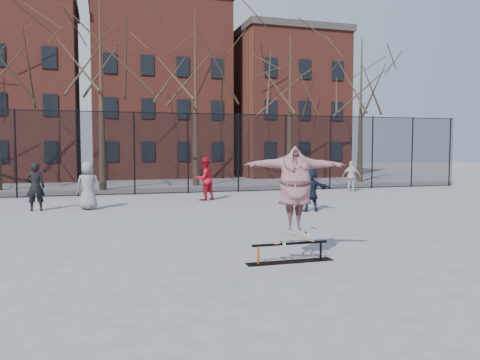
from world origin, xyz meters
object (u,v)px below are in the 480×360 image
object	(u,v)px
bystander_white	(351,176)
bystander_navy	(311,189)
skate_rail	(290,254)
skater	(295,196)
bystander_grey	(88,186)
skateboard	(295,240)
bystander_red	(204,179)
bystander_black	(35,187)

from	to	relation	value
bystander_white	bystander_navy	distance (m)	8.15
skate_rail	bystander_white	distance (m)	15.64
bystander_white	bystander_navy	xyz separation A→B (m)	(-5.22, -6.26, -0.00)
skater	bystander_grey	xyz separation A→B (m)	(-4.17, 9.39, -0.45)
bystander_grey	bystander_white	world-z (taller)	bystander_grey
skater	bystander_white	bearing A→B (deg)	71.31
skate_rail	skateboard	world-z (taller)	skateboard
skateboard	bystander_white	world-z (taller)	bystander_white
skateboard	bystander_navy	xyz separation A→B (m)	(3.46, 6.67, 0.34)
bystander_red	bystander_navy	bearing A→B (deg)	93.79
skater	bystander_red	distance (m)	11.20
bystander_white	bystander_navy	size ratio (longest dim) A/B	1.00
skate_rail	skateboard	distance (m)	0.31
bystander_black	bystander_white	world-z (taller)	bystander_black
bystander_red	bystander_navy	distance (m)	5.36
bystander_navy	bystander_red	bearing A→B (deg)	-48.62
bystander_black	bystander_white	size ratio (longest dim) A/B	1.10
bystander_grey	bystander_navy	world-z (taller)	bystander_grey
skater	bystander_grey	bearing A→B (deg)	129.13
bystander_grey	bystander_white	bearing A→B (deg)	-155.73
bystander_grey	bystander_white	distance (m)	13.33
skateboard	bystander_black	xyz separation A→B (m)	(-5.98, 9.58, 0.43)
bystander_black	bystander_red	world-z (taller)	bystander_red
skater	bystander_navy	distance (m)	7.53
skate_rail	bystander_grey	bearing A→B (deg)	113.45
bystander_white	bystander_navy	world-z (taller)	bystander_white
skate_rail	bystander_grey	xyz separation A→B (m)	(-4.07, 9.39, 0.73)
skater	bystander_navy	size ratio (longest dim) A/B	1.30
skater	bystander_black	world-z (taller)	skater
skate_rail	bystander_navy	bearing A→B (deg)	61.94
skateboard	skater	xyz separation A→B (m)	(0.00, 0.00, 0.88)
bystander_grey	bystander_red	bearing A→B (deg)	-150.47
skateboard	bystander_white	xyz separation A→B (m)	(8.68, 12.93, 0.34)
skate_rail	bystander_red	world-z (taller)	bystander_red
skater	bystander_black	xyz separation A→B (m)	(-5.98, 9.58, -0.46)
bystander_navy	skateboard	bearing A→B (deg)	71.19
skater	bystander_white	distance (m)	15.58
skate_rail	bystander_grey	distance (m)	10.26
bystander_grey	skater	bearing A→B (deg)	122.84
skateboard	bystander_navy	world-z (taller)	bystander_navy
skateboard	bystander_navy	distance (m)	7.52
bystander_grey	bystander_red	xyz separation A→B (m)	(4.73, 1.78, 0.04)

